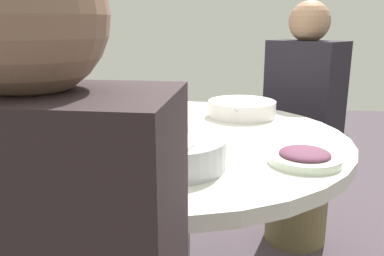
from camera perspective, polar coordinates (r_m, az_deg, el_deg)
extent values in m
cylinder|color=#99999E|center=(1.49, -3.04, -14.98)|extent=(0.14, 0.14, 0.67)
cylinder|color=silver|center=(1.35, -3.24, -1.73)|extent=(1.18, 1.18, 0.04)
cylinder|color=#B2B5BA|center=(1.03, -2.64, -3.55)|extent=(0.27, 0.27, 0.08)
ellipsoid|color=white|center=(1.03, -2.65, -3.35)|extent=(0.22, 0.22, 0.08)
cube|color=white|center=(0.95, -4.53, -2.45)|extent=(0.10, 0.16, 0.01)
cylinder|color=white|center=(1.61, 7.13, 2.79)|extent=(0.27, 0.27, 0.06)
cylinder|color=black|center=(1.61, 7.13, 2.60)|extent=(0.24, 0.24, 0.04)
cylinder|color=silver|center=(1.61, 7.16, 3.56)|extent=(0.29, 0.06, 0.01)
cylinder|color=white|center=(1.33, -12.95, -0.88)|extent=(0.24, 0.24, 0.03)
ellipsoid|color=#B8642C|center=(1.33, -12.99, -0.17)|extent=(0.16, 0.16, 0.03)
cylinder|color=silver|center=(1.65, -6.70, 2.30)|extent=(0.20, 0.20, 0.02)
ellipsoid|color=#3A5D2C|center=(1.65, -6.72, 2.95)|extent=(0.15, 0.15, 0.04)
cylinder|color=silver|center=(1.61, -16.88, 1.51)|extent=(0.19, 0.19, 0.02)
ellipsoid|color=#A5561D|center=(1.61, -16.92, 2.03)|extent=(0.15, 0.15, 0.03)
cylinder|color=silver|center=(1.11, 15.77, -4.31)|extent=(0.19, 0.19, 0.02)
ellipsoid|color=#603148|center=(1.10, 15.83, -3.56)|extent=(0.14, 0.14, 0.03)
cylinder|color=#3D794F|center=(1.12, -23.72, -0.55)|extent=(0.08, 0.08, 0.18)
cylinder|color=#3D794F|center=(1.10, -24.37, 5.51)|extent=(0.04, 0.04, 0.06)
cylinder|color=#39589B|center=(0.87, -14.40, -8.39)|extent=(0.07, 0.07, 0.06)
cylinder|color=silver|center=(1.78, -12.16, 3.72)|extent=(0.07, 0.07, 0.07)
sphere|color=#7F5F4B|center=(0.50, -22.85, 14.67)|extent=(0.19, 0.19, 0.19)
cylinder|color=brown|center=(2.16, 14.74, -9.82)|extent=(0.31, 0.31, 0.45)
cube|color=#2D333D|center=(2.06, 15.25, -2.63)|extent=(0.47, 0.46, 0.12)
cube|color=black|center=(2.00, 15.81, 5.33)|extent=(0.37, 0.39, 0.46)
sphere|color=#9F7658|center=(1.97, 16.46, 14.39)|extent=(0.19, 0.19, 0.19)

